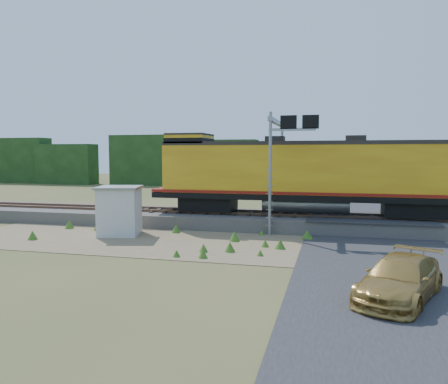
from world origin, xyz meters
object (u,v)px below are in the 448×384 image
(shed, at_px, (120,211))
(car, at_px, (400,279))
(locomotive, at_px, (301,173))
(signal_gantry, at_px, (281,144))

(shed, height_order, car, shed)
(locomotive, relative_size, signal_gantry, 2.76)
(locomotive, height_order, signal_gantry, signal_gantry)
(signal_gantry, bearing_deg, locomotive, 29.56)
(signal_gantry, xyz_separation_m, car, (5.10, -11.80, -4.47))
(shed, distance_m, signal_gantry, 10.10)
(locomotive, height_order, car, locomotive)
(locomotive, distance_m, car, 13.34)
(shed, distance_m, car, 15.67)
(locomotive, xyz_separation_m, car, (3.94, -12.45, -2.69))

